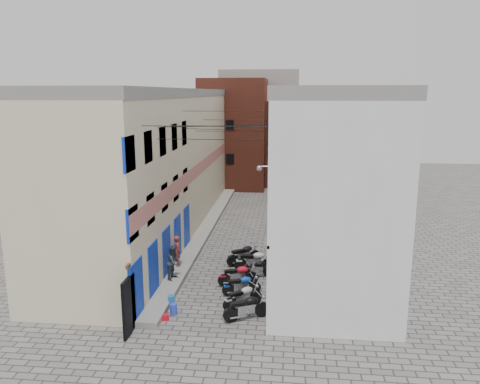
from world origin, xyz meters
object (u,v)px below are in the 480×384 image
(motorcycle_f, at_px, (255,260))
(person_a, at_px, (178,251))
(motorcycle_c, at_px, (242,284))
(motorcycle_d, at_px, (238,274))
(motorcycle_e, at_px, (257,268))
(red_crate, at_px, (164,317))
(water_jug_near, at_px, (174,309))
(motorcycle_b, at_px, (243,296))
(water_jug_far, at_px, (172,301))
(person_b, at_px, (174,262))
(motorcycle_a, at_px, (247,306))
(motorcycle_g, at_px, (244,253))

(motorcycle_f, relative_size, person_a, 1.31)
(motorcycle_c, xyz_separation_m, person_a, (-3.48, 2.58, 0.52))
(motorcycle_d, distance_m, motorcycle_e, 1.25)
(person_a, xyz_separation_m, red_crate, (0.68, -5.21, -0.91))
(motorcycle_e, xyz_separation_m, person_a, (-4.01, 0.58, 0.51))
(water_jug_near, bearing_deg, motorcycle_b, 18.36)
(motorcycle_d, bearing_deg, water_jug_far, -64.37)
(motorcycle_c, relative_size, person_b, 1.10)
(motorcycle_a, xyz_separation_m, motorcycle_c, (-0.44, 2.26, -0.05))
(person_b, height_order, water_jug_near, person_b)
(motorcycle_a, bearing_deg, motorcycle_e, 151.96)
(red_crate, bearing_deg, motorcycle_a, 6.48)
(motorcycle_e, distance_m, person_a, 4.08)
(motorcycle_g, bearing_deg, water_jug_far, -63.44)
(motorcycle_b, bearing_deg, motorcycle_g, 147.72)
(motorcycle_g, xyz_separation_m, person_b, (-3.00, -2.83, 0.46))
(motorcycle_b, bearing_deg, motorcycle_f, 140.25)
(motorcycle_f, relative_size, person_b, 1.28)
(motorcycle_b, distance_m, water_jug_far, 3.00)
(motorcycle_f, bearing_deg, motorcycle_g, -153.60)
(motorcycle_c, distance_m, red_crate, 3.86)
(motorcycle_e, distance_m, water_jug_far, 4.79)
(motorcycle_f, distance_m, person_b, 4.15)
(motorcycle_c, relative_size, motorcycle_g, 0.88)
(motorcycle_g, bearing_deg, person_b, -84.31)
(motorcycle_b, relative_size, motorcycle_d, 0.97)
(motorcycle_f, height_order, person_b, person_b)
(motorcycle_e, xyz_separation_m, motorcycle_g, (-0.80, 1.79, 0.07))
(motorcycle_e, bearing_deg, motorcycle_a, -24.34)
(motorcycle_b, relative_size, motorcycle_e, 1.05)
(motorcycle_c, height_order, water_jug_near, motorcycle_c)
(motorcycle_c, height_order, person_a, person_a)
(person_b, distance_m, water_jug_near, 3.28)
(motorcycle_e, distance_m, person_b, 3.98)
(motorcycle_b, distance_m, person_a, 5.32)
(motorcycle_e, bearing_deg, red_crate, -58.82)
(motorcycle_a, bearing_deg, water_jug_near, -119.00)
(motorcycle_f, height_order, water_jug_far, motorcycle_f)
(motorcycle_e, bearing_deg, motorcycle_c, -37.92)
(motorcycle_f, relative_size, water_jug_far, 4.25)
(person_b, height_order, red_crate, person_b)
(water_jug_far, bearing_deg, water_jug_near, -69.55)
(motorcycle_f, bearing_deg, person_a, -94.31)
(water_jug_near, bearing_deg, motorcycle_g, 69.09)
(motorcycle_c, xyz_separation_m, water_jug_near, (-2.54, -2.15, -0.28))
(motorcycle_b, xyz_separation_m, motorcycle_g, (-0.45, 5.03, 0.04))
(water_jug_far, bearing_deg, motorcycle_a, -14.17)
(motorcycle_c, relative_size, person_a, 1.13)
(motorcycle_a, bearing_deg, person_a, -167.85)
(motorcycle_f, bearing_deg, motorcycle_b, -11.73)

